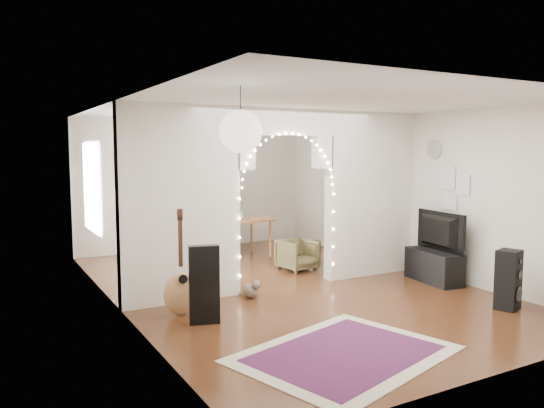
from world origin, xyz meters
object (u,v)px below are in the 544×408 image
floor_speaker (508,280)px  dining_table (239,223)px  dining_chair_left (218,244)px  bookcase (194,221)px  dining_chair_right (298,255)px  acoustic_guitar (181,276)px  media_console (434,266)px

floor_speaker → dining_table: (-1.59, 4.79, 0.29)m
floor_speaker → dining_chair_left: bearing=92.1°
bookcase → floor_speaker: bearing=-65.5°
floor_speaker → dining_chair_left: (-1.90, 5.13, -0.16)m
bookcase → dining_chair_right: 2.38m
acoustic_guitar → media_console: size_ratio=1.15×
floor_speaker → bookcase: (-2.29, 5.37, 0.30)m
acoustic_guitar → floor_speaker: acoustic_guitar is taller
dining_chair_right → acoustic_guitar: bearing=-160.8°
media_console → acoustic_guitar: bearing=-176.9°
dining_chair_left → acoustic_guitar: bearing=-124.7°
bookcase → dining_table: (0.70, -0.57, -0.01)m
bookcase → media_console: bearing=-55.1°
acoustic_guitar → media_console: 4.09m
acoustic_guitar → bookcase: size_ratio=0.83×
dining_chair_left → bookcase: bearing=144.5°
floor_speaker → dining_chair_right: floor_speaker is taller
media_console → dining_table: (-1.84, 3.27, 0.43)m
media_console → dining_chair_left: size_ratio=1.98×
floor_speaker → dining_chair_left: 5.47m
media_console → floor_speaker: bearing=-91.6°
media_console → dining_chair_left: 4.19m
acoustic_guitar → floor_speaker: bearing=-13.2°
media_console → bookcase: bookcase is taller
acoustic_guitar → dining_chair_right: size_ratio=1.93×
floor_speaker → media_console: bearing=62.5°
bookcase → dining_chair_left: size_ratio=2.74×
dining_chair_right → floor_speaker: bearing=-79.8°
media_console → dining_chair_right: (-1.43, 1.77, 0.02)m
floor_speaker → dining_chair_left: floor_speaker is taller
bookcase → dining_table: bearing=-37.9°
floor_speaker → media_console: size_ratio=0.79×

